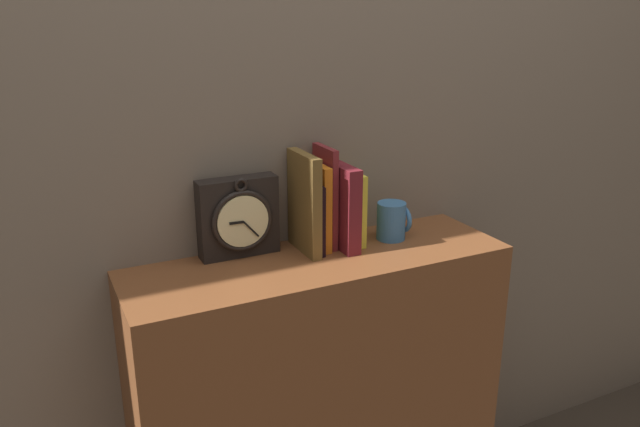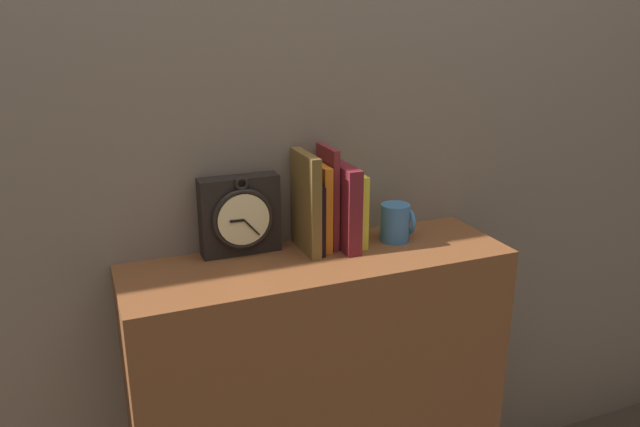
% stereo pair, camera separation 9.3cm
% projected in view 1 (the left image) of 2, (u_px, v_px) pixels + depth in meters
% --- Properties ---
extents(wall_back, '(6.00, 0.05, 2.60)m').
position_uv_depth(wall_back, '(289.00, 63.00, 1.48)').
color(wall_back, '#756656').
rests_on(wall_back, ground_plane).
extents(bookshelf, '(0.93, 0.29, 0.86)m').
position_uv_depth(bookshelf, '(320.00, 413.00, 1.61)').
color(bookshelf, brown).
rests_on(bookshelf, ground_plane).
extents(clock, '(0.19, 0.07, 0.20)m').
position_uv_depth(clock, '(239.00, 218.00, 1.46)').
color(clock, black).
rests_on(clock, bookshelf).
extents(book_slot0_brown, '(0.02, 0.15, 0.24)m').
position_uv_depth(book_slot0_brown, '(304.00, 203.00, 1.48)').
color(book_slot0_brown, brown).
rests_on(book_slot0_brown, bookshelf).
extents(book_slot1_black, '(0.02, 0.13, 0.17)m').
position_uv_depth(book_slot1_black, '(311.00, 216.00, 1.50)').
color(book_slot1_black, black).
rests_on(book_slot1_black, bookshelf).
extents(book_slot2_orange, '(0.02, 0.12, 0.21)m').
position_uv_depth(book_slot2_orange, '(317.00, 206.00, 1.51)').
color(book_slot2_orange, orange).
rests_on(book_slot2_orange, bookshelf).
extents(book_slot3_maroon, '(0.02, 0.11, 0.25)m').
position_uv_depth(book_slot3_maroon, '(325.00, 197.00, 1.52)').
color(book_slot3_maroon, maroon).
rests_on(book_slot3_maroon, bookshelf).
extents(book_slot4_maroon, '(0.04, 0.16, 0.21)m').
position_uv_depth(book_slot4_maroon, '(340.00, 206.00, 1.52)').
color(book_slot4_maroon, maroon).
rests_on(book_slot4_maroon, bookshelf).
extents(book_slot5_yellow, '(0.03, 0.13, 0.18)m').
position_uv_depth(book_slot5_yellow, '(350.00, 207.00, 1.55)').
color(book_slot5_yellow, yellow).
rests_on(book_slot5_yellow, bookshelf).
extents(mug, '(0.08, 0.07, 0.10)m').
position_uv_depth(mug, '(392.00, 221.00, 1.58)').
color(mug, teal).
rests_on(mug, bookshelf).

